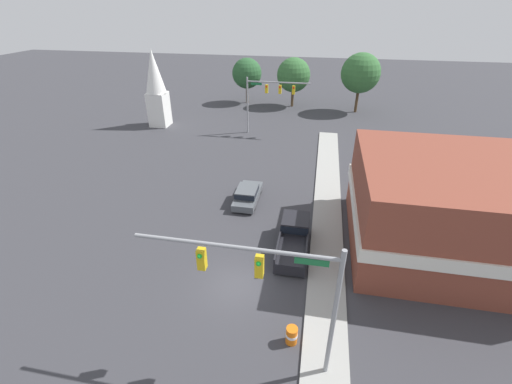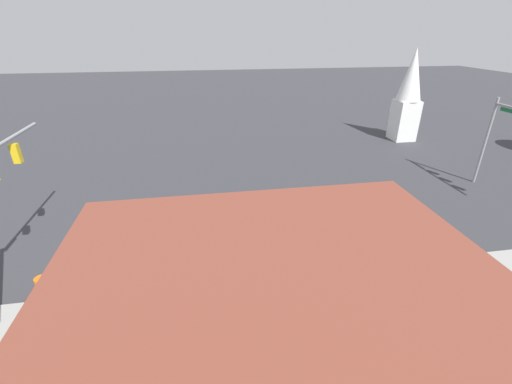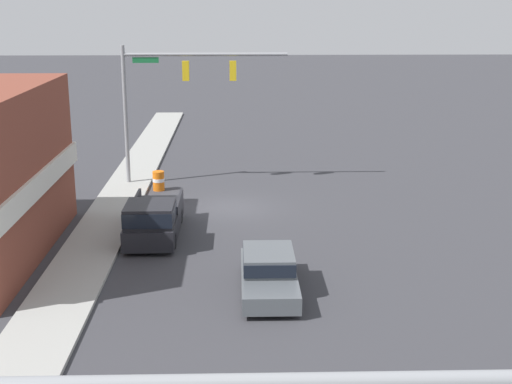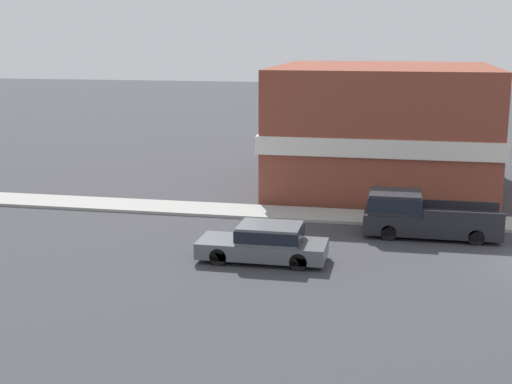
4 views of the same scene
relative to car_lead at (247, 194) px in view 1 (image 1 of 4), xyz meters
name	(u,v)px [view 1 (image 1 of 4)]	position (x,y,z in m)	size (l,w,h in m)	color
ground_plane	(236,286)	(1.44, -10.42, -0.75)	(200.00, 200.00, 0.00)	#38383D
sidewalk_curb	(326,297)	(7.14, -10.42, -0.68)	(2.40, 60.00, 0.14)	#9E9E99
near_signal_assembly	(273,280)	(4.44, -15.26, 4.86)	(8.92, 0.49, 7.64)	gray
far_signal_assembly	(268,93)	(-1.04, 18.08, 4.71)	(8.24, 0.49, 7.36)	gray
car_lead	(247,194)	(0.00, 0.00, 0.00)	(1.92, 4.85, 1.43)	black
pickup_truck_parked	(294,236)	(4.70, -5.71, 0.17)	(2.09, 5.66, 1.88)	black
construction_barrel	(292,335)	(5.34, -13.88, -0.21)	(0.64, 0.64, 1.05)	orange
corner_brick_building	(449,209)	(15.20, -3.80, 2.57)	(13.00, 12.01, 6.72)	brown
church_steeple	(156,87)	(-16.81, 18.66, 4.71)	(2.78, 2.78, 10.43)	white
backdrop_tree_left_far	(247,73)	(-7.08, 33.16, 4.23)	(5.01, 5.01, 7.50)	#4C3823
backdrop_tree_left_mid	(294,75)	(0.93, 32.35, 4.40)	(5.46, 5.46, 7.90)	#4C3823
backdrop_tree_center	(361,73)	(11.36, 30.84, 5.32)	(6.00, 6.00, 9.09)	#4C3823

